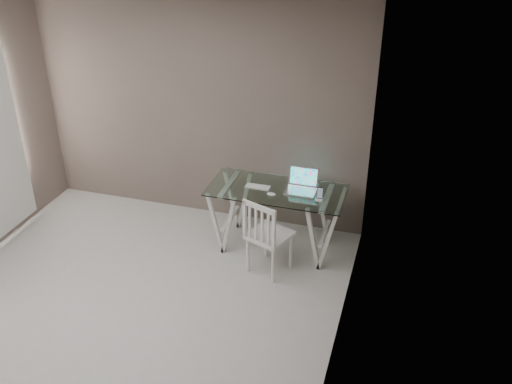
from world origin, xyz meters
TOP-DOWN VIEW (x-y plane):
  - room at (-0.06, 0.02)m, footprint 4.50×4.52m
  - desk at (1.09, 1.71)m, footprint 1.50×0.70m
  - chair at (1.11, 1.21)m, footprint 0.52×0.52m
  - laptop at (1.35, 1.80)m, footprint 0.33×0.28m
  - keyboard at (0.87, 1.71)m, footprint 0.29×0.12m
  - mouse at (1.06, 1.57)m, footprint 0.10×0.06m
  - phone_dock at (1.58, 1.63)m, footprint 0.08×0.08m

SIDE VIEW (x-z plane):
  - desk at x=1.09m, z-range 0.01..0.76m
  - chair at x=1.11m, z-range 0.05..0.93m
  - keyboard at x=0.87m, z-range 0.75..0.75m
  - mouse at x=1.06m, z-range 0.75..0.78m
  - phone_dock at x=1.58m, z-range 0.71..0.86m
  - laptop at x=1.35m, z-range 0.69..0.92m
  - room at x=-0.06m, z-range 0.36..3.07m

